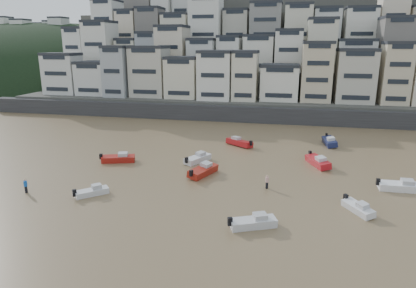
% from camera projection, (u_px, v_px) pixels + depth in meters
% --- Properties ---
extents(sea_strip, '(340.00, 340.00, 0.00)m').
position_uv_depth(sea_strip, '(33.00, 79.00, 182.86)').
color(sea_strip, '#495D69').
rests_on(sea_strip, ground).
extents(harbor_wall, '(140.00, 3.00, 3.50)m').
position_uv_depth(harbor_wall, '(270.00, 115.00, 82.38)').
color(harbor_wall, '#38383A').
rests_on(harbor_wall, ground).
extents(hillside, '(141.04, 66.00, 50.00)m').
position_uv_depth(hillside, '(294.00, 57.00, 115.99)').
color(hillside, '#4C4C47').
rests_on(hillside, ground).
extents(headland, '(216.00, 135.00, 53.33)m').
position_uv_depth(headland, '(48.00, 82.00, 170.35)').
color(headland, black).
rests_on(headland, ground).
extents(boat_a, '(5.16, 3.50, 1.35)m').
position_uv_depth(boat_a, '(253.00, 221.00, 35.67)').
color(boat_a, silver).
rests_on(boat_a, ground).
extents(boat_b, '(3.41, 4.47, 1.18)m').
position_uv_depth(boat_b, '(358.00, 207.00, 38.84)').
color(boat_b, silver).
rests_on(boat_b, ground).
extents(boat_c, '(3.80, 5.92, 1.54)m').
position_uv_depth(boat_c, '(203.00, 170.00, 49.83)').
color(boat_c, maroon).
rests_on(boat_c, ground).
extents(boat_d, '(5.41, 1.85, 1.47)m').
position_uv_depth(boat_d, '(400.00, 185.00, 44.51)').
color(boat_d, white).
rests_on(boat_d, ground).
extents(boat_e, '(3.89, 5.97, 1.55)m').
position_uv_depth(boat_e, '(318.00, 160.00, 53.68)').
color(boat_e, '#B1151D').
rests_on(boat_e, ground).
extents(boat_f, '(3.87, 5.38, 1.41)m').
position_uv_depth(boat_f, '(198.00, 157.00, 55.31)').
color(boat_f, silver).
rests_on(boat_f, ground).
extents(boat_h, '(5.55, 4.65, 1.50)m').
position_uv_depth(boat_h, '(239.00, 141.00, 64.09)').
color(boat_h, '#AB1518').
rests_on(boat_h, ground).
extents(boat_i, '(2.51, 5.84, 1.54)m').
position_uv_depth(boat_i, '(330.00, 141.00, 64.53)').
color(boat_i, '#161C45').
rests_on(boat_i, ground).
extents(boat_j, '(3.94, 3.87, 1.13)m').
position_uv_depth(boat_j, '(92.00, 191.00, 43.25)').
color(boat_j, silver).
rests_on(boat_j, ground).
extents(boat_k, '(5.58, 3.24, 1.45)m').
position_uv_depth(boat_k, '(118.00, 157.00, 55.29)').
color(boat_k, maroon).
rests_on(boat_k, ground).
extents(person_blue, '(0.44, 0.44, 1.74)m').
position_uv_depth(person_blue, '(26.00, 186.00, 43.88)').
color(person_blue, blue).
rests_on(person_blue, ground).
extents(person_pink, '(0.44, 0.44, 1.74)m').
position_uv_depth(person_pink, '(267.00, 182.00, 45.16)').
color(person_pink, '#D09A93').
rests_on(person_pink, ground).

